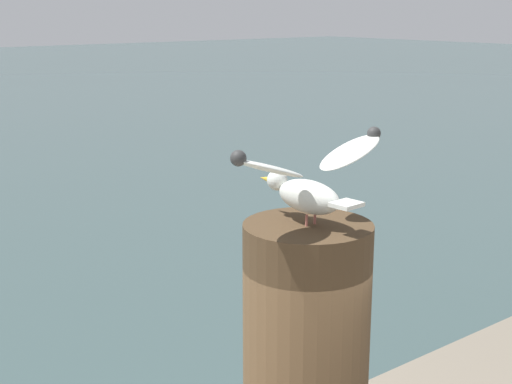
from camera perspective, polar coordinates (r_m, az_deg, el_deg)
name	(u,v)px	position (r m, az deg, el deg)	size (l,w,h in m)	color
mooring_post	(305,377)	(2.39, 3.85, -14.08)	(0.39, 0.39, 1.00)	#4C3823
seagull	(308,182)	(2.17, 4.05, 0.80)	(0.62, 0.39, 0.26)	#C66C60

